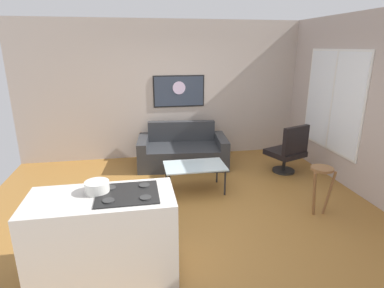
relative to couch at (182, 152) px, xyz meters
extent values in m
cube|color=olive|center=(-0.03, -1.79, -0.29)|extent=(6.40, 6.40, 0.04)
cube|color=#B5A69A|center=(-0.03, 0.63, 1.13)|extent=(6.40, 0.05, 2.80)
cube|color=#B4A49B|center=(2.60, -1.49, 1.13)|extent=(0.05, 6.40, 2.80)
cube|color=#2F3135|center=(0.00, -0.04, -0.07)|extent=(1.45, 1.06, 0.40)
cube|color=#2F3135|center=(0.03, 0.34, 0.34)|extent=(1.38, 0.29, 0.41)
cube|color=#2F3135|center=(-0.77, 0.03, 0.02)|extent=(0.27, 0.94, 0.57)
cube|color=#2F3135|center=(0.77, -0.12, 0.02)|extent=(0.27, 0.94, 0.57)
cube|color=silver|center=(0.02, -1.23, 0.17)|extent=(0.98, 0.60, 0.02)
cylinder|color=#232326|center=(-0.43, -1.48, -0.06)|extent=(0.03, 0.03, 0.42)
cylinder|color=#232326|center=(0.46, -1.48, -0.06)|extent=(0.03, 0.03, 0.42)
cylinder|color=#232326|center=(-0.43, -0.98, -0.06)|extent=(0.03, 0.03, 0.42)
cylinder|color=#232326|center=(0.46, -0.98, -0.06)|extent=(0.03, 0.03, 0.42)
cylinder|color=black|center=(1.83, -0.73, -0.25)|extent=(0.41, 0.41, 0.04)
cylinder|color=black|center=(1.83, -0.73, -0.05)|extent=(0.06, 0.06, 0.35)
cube|color=black|center=(1.83, -0.73, 0.11)|extent=(0.75, 0.74, 0.10)
cube|color=black|center=(1.91, -0.93, 0.41)|extent=(0.58, 0.29, 0.50)
cylinder|color=brown|center=(1.60, -2.26, 0.41)|extent=(0.31, 0.31, 0.03)
cylinder|color=brown|center=(1.60, -2.13, 0.06)|extent=(0.04, 0.13, 0.66)
cylinder|color=brown|center=(1.49, -2.32, 0.06)|extent=(0.13, 0.09, 0.66)
cylinder|color=brown|center=(1.71, -2.32, 0.06)|extent=(0.13, 0.09, 0.66)
cube|color=silver|center=(-1.25, -3.03, 0.18)|extent=(1.42, 0.68, 0.90)
cube|color=black|center=(-1.00, -3.03, 0.64)|extent=(0.60, 0.52, 0.01)
cylinder|color=#2D2D2D|center=(-1.17, -3.17, 0.65)|extent=(0.11, 0.11, 0.01)
cylinder|color=#2D2D2D|center=(-0.83, -3.17, 0.65)|extent=(0.11, 0.11, 0.01)
cylinder|color=#2D2D2D|center=(-1.17, -2.89, 0.65)|extent=(0.11, 0.11, 0.01)
cylinder|color=#2D2D2D|center=(-0.83, -2.89, 0.65)|extent=(0.11, 0.11, 0.01)
cylinder|color=silver|center=(-1.29, -2.93, 0.64)|extent=(0.13, 0.13, 0.01)
cylinder|color=silver|center=(-1.29, -2.93, 0.69)|extent=(0.24, 0.24, 0.12)
cube|color=black|center=(0.03, 0.60, 1.12)|extent=(1.06, 0.01, 0.65)
cube|color=#303947|center=(0.03, 0.59, 1.12)|extent=(1.01, 0.02, 0.60)
cylinder|color=silver|center=(0.03, 0.58, 1.20)|extent=(0.26, 0.01, 0.26)
cube|color=silver|center=(2.56, -0.89, 1.09)|extent=(0.02, 1.64, 1.77)
cube|color=white|center=(2.55, -0.89, 1.09)|extent=(0.01, 1.56, 1.69)
cube|color=silver|center=(2.55, -0.89, 1.09)|extent=(0.01, 0.04, 1.69)
camera|label=1|loc=(-0.88, -5.88, 2.01)|focal=29.39mm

